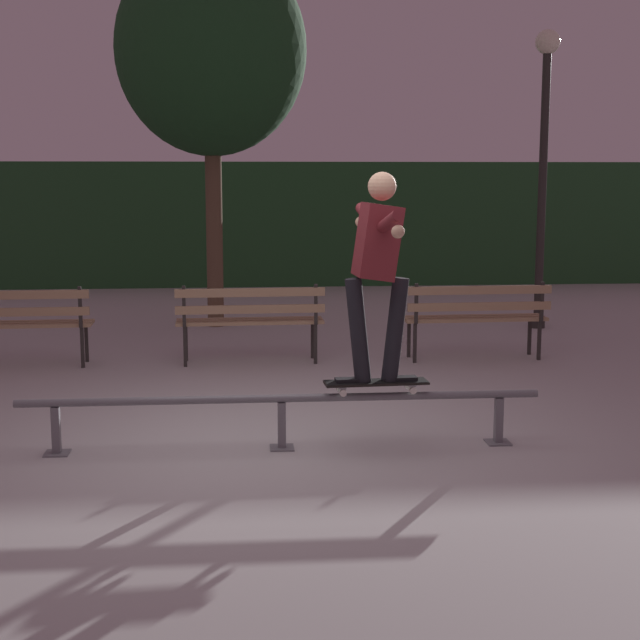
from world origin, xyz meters
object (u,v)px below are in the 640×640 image
Objects in this scene: skateboarder at (378,259)px; tree_behind_benches at (211,51)px; skateboard at (376,383)px; park_bench_right_center at (476,312)px; grind_rail at (282,407)px; park_bench_leftmost at (14,318)px; park_bench_left_center at (250,315)px; lamp_post_right at (544,141)px.

skateboarder is 0.31× the size of tree_behind_benches.
park_bench_right_center is at bearing 63.61° from skateboard.
skateboarder is at bearing -116.35° from park_bench_right_center.
skateboard reaches higher than grind_rail.
park_bench_leftmost is 4.99m from park_bench_right_center.
park_bench_left_center is at bearing 105.99° from skateboard.
park_bench_left_center is 0.41× the size of lamp_post_right.
tree_behind_benches is (-1.36, 5.81, 3.16)m from skateboard.
skateboard is at bearing 0.00° from grind_rail.
skateboarder is at bearing -76.78° from tree_behind_benches.
park_bench_leftmost is (-2.70, 3.19, 0.22)m from grind_rail.
park_bench_leftmost is 0.32× the size of tree_behind_benches.
tree_behind_benches is at bearing 173.28° from lamp_post_right.
tree_behind_benches is (-0.65, 5.81, 3.32)m from grind_rail.
park_bench_left_center is at bearing 93.63° from grind_rail.
tree_behind_benches is 4.52m from lamp_post_right.
skateboarder is (0.00, 0.00, 0.94)m from skateboard.
tree_behind_benches is 1.29× the size of lamp_post_right.
park_bench_leftmost is 0.41× the size of lamp_post_right.
tree_behind_benches is (-2.94, 2.62, 3.11)m from park_bench_right_center.
tree_behind_benches is (2.05, 2.62, 3.11)m from park_bench_leftmost.
tree_behind_benches reaches higher than grind_rail.
park_bench_right_center is at bearing 63.65° from skateboarder.
lamp_post_right is (2.98, 5.30, 1.99)m from skateboard.
lamp_post_right is at bearing 28.46° from park_bench_left_center.
tree_behind_benches is at bearing 103.19° from skateboard.
skateboarder is 6.17m from lamp_post_right.
park_bench_left_center is 4.09m from tree_behind_benches.
skateboarder is 0.40× the size of lamp_post_right.
park_bench_left_center is 2.50m from park_bench_right_center.
lamp_post_right reaches higher than park_bench_right_center.
park_bench_leftmost is at bearing -128.02° from tree_behind_benches.
skateboard is 4.67m from park_bench_leftmost.
park_bench_leftmost is 7.00m from lamp_post_right.
skateboard is 0.94m from skateboarder.
park_bench_left_center reaches higher than skateboard.
skateboarder is at bearing -43.06° from park_bench_leftmost.
skateboarder reaches higher than park_bench_leftmost.
skateboarder is 6.37m from tree_behind_benches.
grind_rail is 2.51× the size of skateboarder.
tree_behind_benches is at bearing 96.38° from grind_rail.
grind_rail is at bearing -86.37° from park_bench_left_center.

